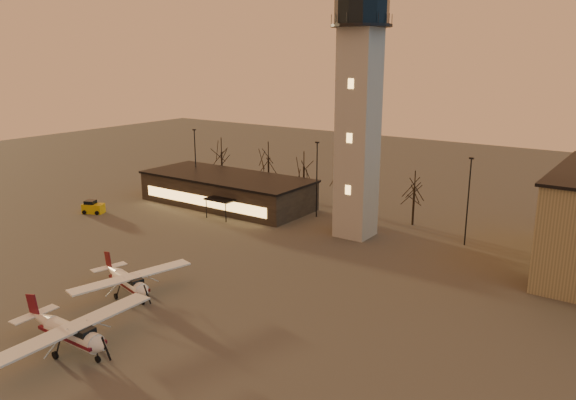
{
  "coord_description": "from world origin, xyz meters",
  "views": [
    {
      "loc": [
        30.33,
        -27.31,
        21.11
      ],
      "look_at": [
        2.08,
        13.0,
        8.3
      ],
      "focal_mm": 35.0,
      "sensor_mm": 36.0,
      "label": 1
    }
  ],
  "objects_px": {
    "control_tower": "(359,98)",
    "cessna_rear": "(131,286)",
    "terminal": "(227,190)",
    "cessna_front": "(75,338)",
    "service_cart": "(93,208)"
  },
  "relations": [
    {
      "from": "service_cart",
      "to": "terminal",
      "type": "bearing_deg",
      "value": 25.01
    },
    {
      "from": "terminal",
      "to": "cessna_front",
      "type": "xyz_separation_m",
      "value": [
        18.51,
        -37.99,
        -0.99
      ]
    },
    {
      "from": "cessna_front",
      "to": "service_cart",
      "type": "height_order",
      "value": "cessna_front"
    },
    {
      "from": "control_tower",
      "to": "cessna_rear",
      "type": "relative_size",
      "value": 2.91
    },
    {
      "from": "terminal",
      "to": "cessna_rear",
      "type": "bearing_deg",
      "value": -64.32
    },
    {
      "from": "control_tower",
      "to": "terminal",
      "type": "height_order",
      "value": "control_tower"
    },
    {
      "from": "control_tower",
      "to": "cessna_front",
      "type": "distance_m",
      "value": 39.22
    },
    {
      "from": "cessna_front",
      "to": "service_cart",
      "type": "distance_m",
      "value": 38.86
    },
    {
      "from": "control_tower",
      "to": "cessna_front",
      "type": "relative_size",
      "value": 2.64
    },
    {
      "from": "control_tower",
      "to": "cessna_rear",
      "type": "height_order",
      "value": "control_tower"
    },
    {
      "from": "cessna_front",
      "to": "service_cart",
      "type": "relative_size",
      "value": 3.89
    },
    {
      "from": "cessna_rear",
      "to": "cessna_front",
      "type": "bearing_deg",
      "value": -49.1
    },
    {
      "from": "control_tower",
      "to": "cessna_rear",
      "type": "bearing_deg",
      "value": -106.28
    },
    {
      "from": "terminal",
      "to": "cessna_front",
      "type": "distance_m",
      "value": 42.27
    },
    {
      "from": "terminal",
      "to": "cessna_rear",
      "type": "height_order",
      "value": "terminal"
    }
  ]
}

